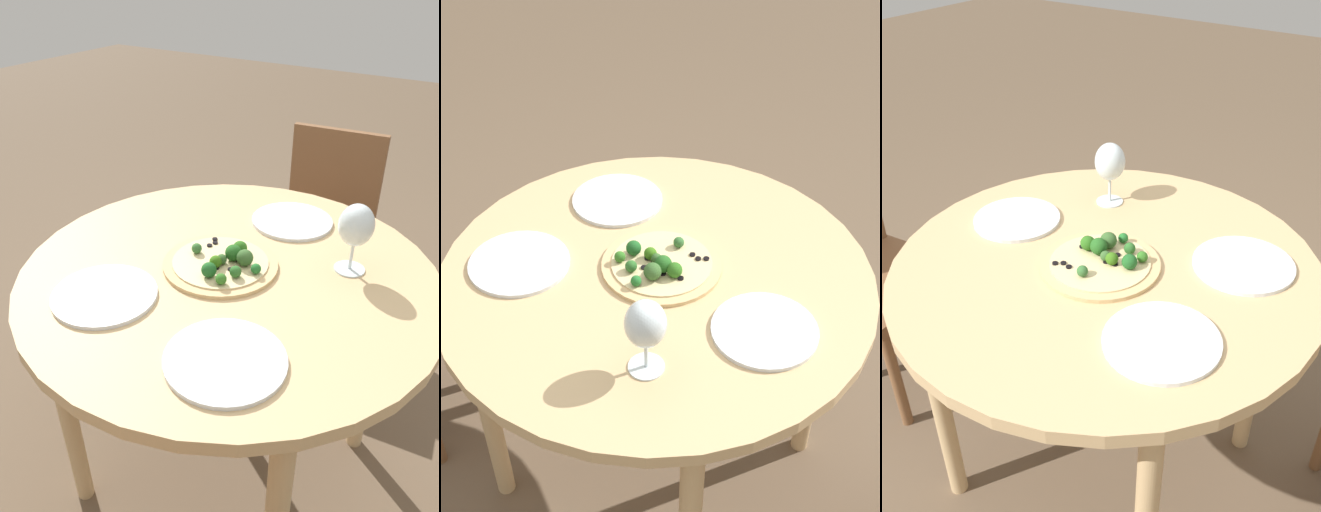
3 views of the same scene
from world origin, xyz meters
TOP-DOWN VIEW (x-y plane):
  - ground_plane at (0.00, 0.00)m, footprint 12.00×12.00m
  - dining_table at (0.00, 0.00)m, footprint 1.02×1.02m
  - pizza at (0.02, 0.00)m, footprint 0.29×0.29m
  - wine_glass at (-0.25, -0.16)m, footprint 0.08×0.08m
  - plate_near at (-0.17, 0.28)m, footprint 0.24×0.24m
  - plate_far at (-0.02, -0.30)m, footprint 0.23×0.23m
  - plate_side at (0.17, 0.25)m, footprint 0.24×0.24m

SIDE VIEW (x-z plane):
  - ground_plane at x=0.00m, z-range 0.00..0.00m
  - dining_table at x=0.00m, z-range 0.30..1.07m
  - plate_near at x=-0.17m, z-range 0.77..0.78m
  - plate_far at x=-0.02m, z-range 0.77..0.78m
  - plate_side at x=0.17m, z-range 0.77..0.78m
  - pizza at x=0.02m, z-range 0.76..0.81m
  - wine_glass at x=-0.25m, z-range 0.80..0.98m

